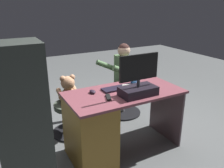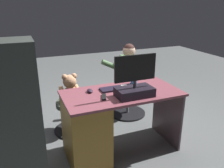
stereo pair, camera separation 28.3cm
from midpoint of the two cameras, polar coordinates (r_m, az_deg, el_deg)
ground_plane at (r=3.20m, az=-3.21°, el=-12.33°), size 10.00×10.00×0.00m
desk at (r=2.60m, az=-6.70°, el=-10.37°), size 1.30×0.66×0.75m
monitor at (r=2.44m, az=3.19°, el=-0.14°), size 0.46×0.22×0.45m
keyboard at (r=2.66m, az=-1.21°, el=-1.01°), size 0.42×0.14×0.02m
computer_mouse at (r=2.55m, az=-7.99°, el=-1.93°), size 0.06×0.10×0.04m
cup at (r=2.80m, az=2.50°, el=0.90°), size 0.08×0.08×0.09m
tv_remote at (r=2.41m, az=-4.24°, el=-3.33°), size 0.09×0.16×0.02m
notebook_binder at (r=2.61m, az=2.48°, el=-1.38°), size 0.30×0.35×0.02m
office_chair_teddy at (r=3.19m, az=-12.81°, el=-7.78°), size 0.50×0.50×0.43m
teddy_bear at (r=3.06m, az=-13.39°, el=-1.60°), size 0.26×0.27×0.39m
visitor_chair at (r=3.66m, az=0.52°, el=-3.81°), size 0.56×0.56×0.43m
person at (r=3.46m, az=-0.61°, el=2.12°), size 0.58×0.53×1.12m
equipment_rack at (r=2.24m, az=-24.63°, el=-8.66°), size 0.44×0.36×1.40m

